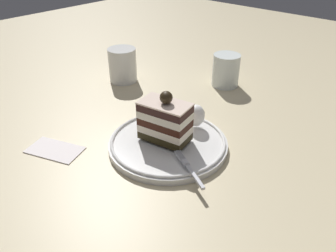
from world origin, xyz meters
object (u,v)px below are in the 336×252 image
cake_slice (165,120)px  drink_glass_far (123,67)px  fork (188,167)px  folded_napkin (55,149)px  whipped_cream_dollop (196,115)px  dessert_plate (168,143)px  drink_glass_near (226,72)px

cake_slice → drink_glass_far: cake_slice is taller
fork → folded_napkin: size_ratio=0.95×
folded_napkin → whipped_cream_dollop: bearing=-35.0°
drink_glass_far → dessert_plate: bearing=-117.0°
cake_slice → drink_glass_near: (0.32, 0.07, -0.02)m
cake_slice → drink_glass_near: cake_slice is taller
dessert_plate → drink_glass_far: 0.35m
whipped_cream_dollop → dessert_plate: bearing=174.0°
dessert_plate → fork: bearing=-117.1°
whipped_cream_dollop → drink_glass_near: 0.26m
dessert_plate → folded_napkin: dessert_plate is taller
drink_glass_far → folded_napkin: (-0.31, -0.15, -0.04)m
drink_glass_near → drink_glass_far: (-0.16, 0.23, 0.00)m
dessert_plate → drink_glass_near: bearing=13.9°
dessert_plate → drink_glass_far: size_ratio=2.55×
cake_slice → drink_glass_far: size_ratio=1.13×
dessert_plate → cake_slice: cake_slice is taller
drink_glass_near → drink_glass_far: drink_glass_far is taller
cake_slice → whipped_cream_dollop: 0.08m
drink_glass_far → folded_napkin: 0.35m
whipped_cream_dollop → fork: whipped_cream_dollop is taller
whipped_cream_dollop → drink_glass_near: bearing=19.7°
dessert_plate → drink_glass_far: drink_glass_far is taller
whipped_cream_dollop → folded_napkin: whipped_cream_dollop is taller
cake_slice → folded_napkin: size_ratio=0.98×
dessert_plate → cake_slice: bearing=105.7°
folded_napkin → drink_glass_far: bearing=25.7°
drink_glass_near → fork: bearing=-155.5°
whipped_cream_dollop → drink_glass_far: 0.32m
whipped_cream_dollop → drink_glass_far: bearing=75.8°
drink_glass_near → folded_napkin: (-0.48, 0.08, -0.04)m
drink_glass_near → drink_glass_far: bearing=125.6°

